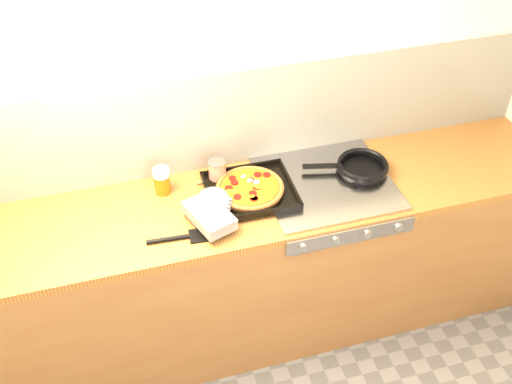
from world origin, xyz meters
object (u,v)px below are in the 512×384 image
object	(u,v)px
frying_pan	(361,167)
tomato_can	(217,172)
pizza_on_tray	(238,195)
juice_glass	(162,181)

from	to	relation	value
frying_pan	tomato_can	size ratio (longest dim) A/B	3.70
frying_pan	tomato_can	xyz separation A→B (m)	(-0.67, 0.12, 0.02)
pizza_on_tray	juice_glass	world-z (taller)	juice_glass
tomato_can	pizza_on_tray	bearing A→B (deg)	-71.88
pizza_on_tray	juice_glass	distance (m)	0.36
frying_pan	tomato_can	bearing A→B (deg)	169.55
pizza_on_tray	tomato_can	distance (m)	0.18
frying_pan	juice_glass	bearing A→B (deg)	172.57
pizza_on_tray	frying_pan	size ratio (longest dim) A/B	1.22
tomato_can	juice_glass	distance (m)	0.26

